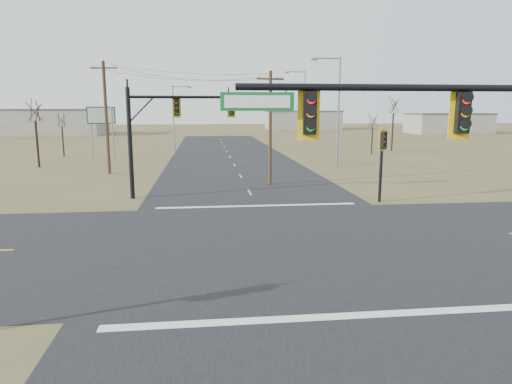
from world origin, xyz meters
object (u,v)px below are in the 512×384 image
(utility_pole_near, at_px, (270,126))
(streetlight_a, at_px, (336,106))
(utility_pole_far, at_px, (106,116))
(streetlight_c, at_px, (175,116))
(highway_sign, at_px, (102,122))
(bare_tree_d, at_px, (394,105))
(bare_tree_a, at_px, (34,110))
(streetlight_b, at_px, (303,105))
(bare_tree_c, at_px, (373,121))
(bare_tree_b, at_px, (61,119))
(mast_arm_near, at_px, (469,138))
(mast_arm_far, at_px, (176,119))
(pedestal_signal_ne, at_px, (383,149))

(utility_pole_near, relative_size, streetlight_a, 0.79)
(utility_pole_far, xyz_separation_m, streetlight_c, (5.05, 15.58, -0.26))
(streetlight_a, distance_m, streetlight_c, 21.02)
(utility_pole_far, relative_size, highway_sign, 1.63)
(bare_tree_d, bearing_deg, streetlight_a, -128.35)
(bare_tree_a, relative_size, bare_tree_d, 0.92)
(streetlight_a, relative_size, bare_tree_d, 1.37)
(utility_pole_near, height_order, streetlight_b, streetlight_b)
(bare_tree_a, xyz_separation_m, bare_tree_d, (42.42, 13.32, 0.64))
(bare_tree_a, bearing_deg, streetlight_b, 34.35)
(streetlight_c, bearing_deg, bare_tree_a, -152.00)
(highway_sign, xyz_separation_m, bare_tree_c, (33.50, 1.40, -0.01))
(bare_tree_b, xyz_separation_m, bare_tree_d, (43.10, 2.61, 1.79))
(highway_sign, height_order, streetlight_c, streetlight_c)
(streetlight_a, height_order, bare_tree_d, streetlight_a)
(bare_tree_a, bearing_deg, streetlight_c, 37.42)
(mast_arm_near, distance_m, utility_pole_far, 34.38)
(streetlight_c, bearing_deg, utility_pole_near, -79.27)
(streetlight_c, bearing_deg, highway_sign, -177.03)
(mast_arm_far, height_order, highway_sign, mast_arm_far)
(bare_tree_b, bearing_deg, bare_tree_d, 3.47)
(bare_tree_a, xyz_separation_m, bare_tree_b, (-0.68, 10.71, -1.15))
(streetlight_c, bearing_deg, streetlight_b, 22.64)
(mast_arm_far, xyz_separation_m, utility_pole_far, (-6.79, 12.00, -0.02))
(bare_tree_b, xyz_separation_m, bare_tree_c, (38.78, -1.20, -0.27))
(mast_arm_far, relative_size, streetlight_b, 0.77)
(bare_tree_a, distance_m, bare_tree_b, 10.79)
(streetlight_c, bearing_deg, bare_tree_c, -10.42)
(mast_arm_far, relative_size, bare_tree_c, 1.63)
(streetlight_c, bearing_deg, streetlight_a, -47.30)
(highway_sign, relative_size, bare_tree_a, 0.84)
(mast_arm_far, xyz_separation_m, bare_tree_d, (27.68, 30.95, 1.20))
(pedestal_signal_ne, height_order, utility_pole_near, utility_pole_near)
(mast_arm_near, bearing_deg, streetlight_c, 110.34)
(pedestal_signal_ne, relative_size, highway_sign, 0.76)
(pedestal_signal_ne, xyz_separation_m, highway_sign, (-22.79, 28.72, 0.95))
(highway_sign, distance_m, bare_tree_d, 38.24)
(highway_sign, bearing_deg, mast_arm_near, -83.39)
(pedestal_signal_ne, distance_m, streetlight_a, 18.03)
(highway_sign, xyz_separation_m, streetlight_a, (24.96, -11.04, 1.78))
(utility_pole_near, xyz_separation_m, bare_tree_a, (-21.48, 13.17, 1.22))
(utility_pole_near, xyz_separation_m, streetlight_c, (-8.48, 23.11, 0.37))
(pedestal_signal_ne, bearing_deg, highway_sign, 107.16)
(streetlight_a, bearing_deg, utility_pole_near, -147.67)
(highway_sign, distance_m, bare_tree_c, 33.53)
(mast_arm_near, relative_size, streetlight_a, 0.96)
(mast_arm_near, distance_m, mast_arm_far, 20.63)
(mast_arm_far, relative_size, bare_tree_a, 1.23)
(bare_tree_d, bearing_deg, bare_tree_b, -176.53)
(pedestal_signal_ne, distance_m, highway_sign, 36.68)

